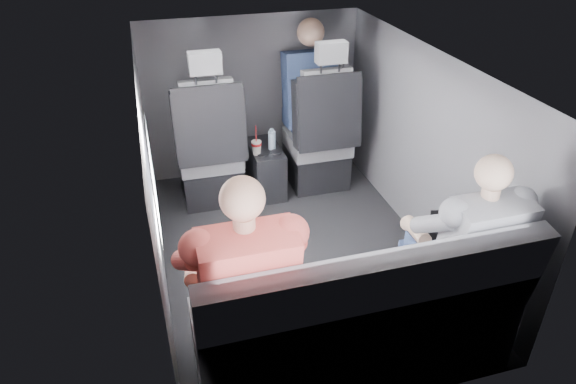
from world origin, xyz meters
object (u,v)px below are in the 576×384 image
object	(u,v)px
water_bottle	(272,140)
laptop_white	(236,258)
passenger_rear_right	(462,247)
front_seat_left	(210,156)
rear_bench	(357,327)
laptop_black	(448,231)
passenger_front_right	(309,90)
center_console	(266,169)
passenger_rear_left	(243,284)
soda_cup	(256,147)
front_seat_right	(320,143)

from	to	relation	value
water_bottle	laptop_white	distance (m)	1.70
passenger_rear_right	front_seat_left	bearing A→B (deg)	120.07
rear_bench	laptop_black	size ratio (longest dim) A/B	4.58
passenger_rear_right	passenger_front_right	world-z (taller)	passenger_front_right
center_console	water_bottle	size ratio (longest dim) A/B	2.82
front_seat_left	passenger_rear_right	distance (m)	2.10
center_console	water_bottle	xyz separation A→B (m)	(0.05, -0.04, 0.28)
front_seat_left	laptop_black	bearing A→B (deg)	-58.11
passenger_rear_left	passenger_front_right	distance (m)	2.29
laptop_white	laptop_black	bearing A→B (deg)	-4.19
laptop_white	laptop_black	distance (m)	1.13
front_seat_left	passenger_front_right	xyz separation A→B (m)	(0.89, 0.26, 0.36)
passenger_front_right	front_seat_left	bearing A→B (deg)	-163.81
front_seat_left	laptop_white	size ratio (longest dim) A/B	3.85
passenger_front_right	passenger_rear_right	bearing A→B (deg)	-85.63
rear_bench	soda_cup	distance (m)	1.85
front_seat_right	soda_cup	distance (m)	0.55
center_console	passenger_front_right	bearing A→B (deg)	26.45
passenger_front_right	front_seat_right	bearing A→B (deg)	-87.39
soda_cup	passenger_front_right	distance (m)	0.69
front_seat_left	water_bottle	bearing A→B (deg)	-0.36
center_console	laptop_white	xyz separation A→B (m)	(-0.54, -1.63, 0.43)
center_console	water_bottle	distance (m)	0.28
center_console	laptop_black	xyz separation A→B (m)	(0.59, -1.72, 0.43)
water_bottle	passenger_rear_right	distance (m)	1.89
passenger_rear_right	soda_cup	bearing A→B (deg)	111.56
passenger_rear_right	front_seat_right	bearing A→B (deg)	94.62
soda_cup	passenger_rear_left	xyz separation A→B (m)	(-0.45, -1.74, 0.18)
front_seat_right	passenger_rear_right	world-z (taller)	front_seat_right
laptop_black	passenger_front_right	xyz separation A→B (m)	(-0.15, 1.93, 0.13)
front_seat_right	laptop_white	distance (m)	1.89
front_seat_right	passenger_front_right	distance (m)	0.44
laptop_white	passenger_rear_left	world-z (taller)	passenger_rear_left
soda_cup	passenger_rear_right	distance (m)	1.88
laptop_white	passenger_front_right	bearing A→B (deg)	62.18
center_console	rear_bench	size ratio (longest dim) A/B	0.30
front_seat_right	center_console	world-z (taller)	front_seat_right
soda_cup	laptop_white	distance (m)	1.60
passenger_rear_right	center_console	bearing A→B (deg)	107.89
front_seat_right	soda_cup	size ratio (longest dim) A/B	5.24
front_seat_right	rear_bench	bearing A→B (deg)	-103.31
front_seat_right	passenger_front_right	bearing A→B (deg)	92.61
rear_bench	laptop_black	distance (m)	0.71
laptop_white	passenger_rear_left	size ratio (longest dim) A/B	0.26
laptop_white	soda_cup	bearing A→B (deg)	73.77
rear_bench	soda_cup	world-z (taller)	rear_bench
laptop_black	front_seat_right	bearing A→B (deg)	94.87
water_bottle	front_seat_right	bearing A→B (deg)	0.44
front_seat_left	passenger_front_right	distance (m)	0.99
rear_bench	front_seat_left	bearing A→B (deg)	103.31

